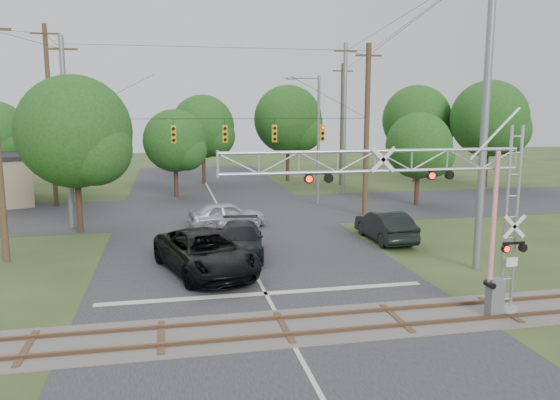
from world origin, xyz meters
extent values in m
plane|color=#273F1D|center=(0.00, 0.00, 0.00)|extent=(160.00, 160.00, 0.00)
cube|color=#242426|center=(0.00, 10.00, 0.01)|extent=(14.00, 90.00, 0.02)
cube|color=#242426|center=(0.00, 24.00, 0.01)|extent=(90.00, 12.00, 0.02)
cube|color=#554E49|center=(0.00, 2.00, 0.02)|extent=(90.00, 3.20, 0.05)
cube|color=brown|center=(0.00, 1.28, 0.09)|extent=(90.00, 0.12, 0.14)
cube|color=brown|center=(0.00, 2.72, 0.09)|extent=(90.00, 0.12, 0.14)
cylinder|color=gray|center=(7.98, 1.70, 0.14)|extent=(0.83, 0.83, 0.28)
cube|color=silver|center=(7.93, 1.42, 1.99)|extent=(0.42, 0.03, 0.32)
cube|color=slate|center=(7.42, 1.51, 0.69)|extent=(0.51, 0.42, 1.39)
cube|color=red|center=(7.19, 1.51, 3.52)|extent=(0.13, 0.08, 4.63)
cylinder|color=gray|center=(-9.50, 20.00, 5.75)|extent=(0.32, 0.32, 11.50)
cylinder|color=#40291D|center=(9.50, 20.00, 5.75)|extent=(0.36, 0.36, 11.50)
cylinder|color=black|center=(0.00, 20.00, 6.63)|extent=(19.00, 0.03, 0.03)
cube|color=#E19F0F|center=(-6.40, 20.00, 5.68)|extent=(0.30, 0.30, 1.10)
cube|color=#E19F0F|center=(-3.20, 20.00, 5.68)|extent=(0.30, 0.30, 1.10)
cube|color=#E19F0F|center=(0.00, 20.00, 5.68)|extent=(0.30, 0.30, 1.10)
cube|color=#E19F0F|center=(3.20, 20.00, 5.68)|extent=(0.30, 0.30, 1.10)
cube|color=#E19F0F|center=(6.40, 20.00, 5.68)|extent=(0.30, 0.30, 1.10)
imported|color=black|center=(-2.12, 8.85, 0.93)|extent=(4.89, 7.33, 1.87)
imported|color=black|center=(-0.21, 11.42, 0.80)|extent=(2.95, 5.74, 1.59)
imported|color=#A8A9B0|center=(-0.13, 18.15, 0.81)|extent=(4.98, 2.63, 1.61)
imported|color=black|center=(8.07, 12.96, 0.84)|extent=(1.84, 5.11, 1.68)
cylinder|color=gray|center=(7.56, 25.01, 4.86)|extent=(0.22, 0.22, 9.72)
cylinder|color=gray|center=(6.48, 25.01, 9.50)|extent=(2.16, 0.13, 0.13)
cube|color=slate|center=(5.40, 25.01, 9.45)|extent=(0.65, 0.27, 0.16)
cylinder|color=#40291D|center=(-11.95, 28.26, 6.64)|extent=(0.34, 0.34, 13.29)
cube|color=#40291D|center=(-11.95, 28.26, 12.59)|extent=(2.00, 0.12, 0.12)
cylinder|color=gray|center=(11.22, 29.98, 6.36)|extent=(0.34, 0.34, 12.72)
cube|color=#40291D|center=(11.22, 29.98, 12.02)|extent=(2.00, 0.12, 0.12)
cylinder|color=gray|center=(10.03, 6.95, 7.04)|extent=(0.34, 0.34, 14.08)
cylinder|color=#40291D|center=(12.78, 35.35, 5.74)|extent=(0.34, 0.34, 11.49)
cube|color=#40291D|center=(12.78, 35.35, 10.79)|extent=(2.00, 0.12, 0.12)
cylinder|color=#3B251B|center=(-11.76, 34.30, 1.97)|extent=(0.36, 0.36, 3.94)
sphere|color=#1C4313|center=(-11.76, 34.30, 5.55)|extent=(6.09, 6.09, 6.09)
cylinder|color=#3B251B|center=(-8.82, 18.56, 2.11)|extent=(0.36, 0.36, 4.21)
sphere|color=#1C4313|center=(-8.82, 18.56, 5.94)|extent=(6.51, 6.51, 6.51)
cylinder|color=#3B251B|center=(-3.00, 30.88, 1.66)|extent=(0.36, 0.36, 3.33)
sphere|color=#1C4313|center=(-3.00, 30.88, 4.69)|extent=(5.14, 5.14, 5.14)
cylinder|color=#3B251B|center=(-0.18, 38.83, 1.98)|extent=(0.36, 0.36, 3.96)
sphere|color=#1C4313|center=(-0.18, 38.83, 5.58)|extent=(6.12, 6.12, 6.12)
cylinder|color=#3B251B|center=(8.37, 39.37, 2.22)|extent=(0.36, 0.36, 4.43)
sphere|color=#1C4313|center=(8.37, 39.37, 6.24)|extent=(6.85, 6.85, 6.85)
cylinder|color=#3B251B|center=(14.89, 23.28, 1.61)|extent=(0.36, 0.36, 3.21)
sphere|color=#1C4313|center=(14.89, 23.28, 4.53)|extent=(4.97, 4.97, 4.97)
cylinder|color=#3B251B|center=(20.80, 36.15, 2.21)|extent=(0.36, 0.36, 4.41)
sphere|color=#1C4313|center=(20.80, 36.15, 6.21)|extent=(6.82, 6.82, 6.82)
cylinder|color=#3B251B|center=(25.48, 30.92, 2.27)|extent=(0.36, 0.36, 4.53)
sphere|color=#1C4313|center=(25.48, 30.92, 6.39)|extent=(7.01, 7.01, 7.01)
camera|label=1|loc=(-3.61, -14.81, 7.18)|focal=35.00mm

